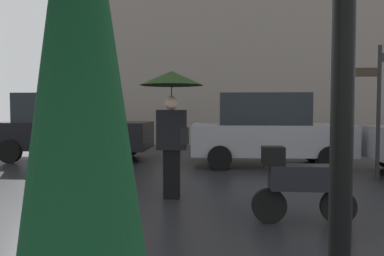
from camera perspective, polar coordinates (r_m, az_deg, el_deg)
The scene contains 7 objects.
folded_patio_umbrella_near at distance 1.01m, azimuth -16.55°, elevation 6.93°, with size 0.44×0.44×2.32m.
pedestrian_with_umbrella at distance 6.25m, azimuth -3.09°, elevation 4.44°, with size 1.05×1.05×2.13m.
parked_scooter at distance 5.14m, azimuth 16.12°, elevation -7.84°, with size 1.35×0.32×1.23m.
parked_car_left at distance 10.17m, azimuth 11.36°, elevation -0.24°, with size 4.09×1.95×1.91m.
parked_car_distant at distance 11.72m, azimuth -17.91°, elevation 0.24°, with size 4.54×1.95×1.95m.
street_signpost at distance 8.67m, azimuth 26.54°, elevation 3.98°, with size 1.08×0.08×2.81m.
building_block at distance 17.57m, azimuth 7.00°, elevation 17.91°, with size 14.38×2.98×12.12m, color gray.
Camera 1 is at (-0.85, -2.06, 1.50)m, focal length 35.13 mm.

